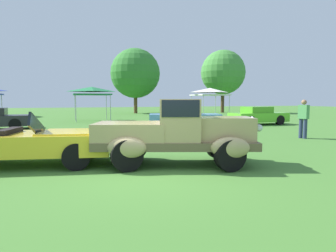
% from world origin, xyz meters
% --- Properties ---
extents(ground_plane, '(120.00, 120.00, 0.00)m').
position_xyz_m(ground_plane, '(0.00, 0.00, 0.00)').
color(ground_plane, '#42752D').
extents(feature_pickup_truck, '(4.31, 2.78, 1.70)m').
position_xyz_m(feature_pickup_truck, '(0.79, 0.54, 0.86)').
color(feature_pickup_truck, brown).
rests_on(feature_pickup_truck, ground_plane).
extents(neighbor_convertible, '(4.68, 2.53, 1.40)m').
position_xyz_m(neighbor_convertible, '(-2.75, 1.74, 0.58)').
color(neighbor_convertible, yellow).
rests_on(neighbor_convertible, ground_plane).
extents(show_car_skyblue, '(4.69, 2.87, 1.22)m').
position_xyz_m(show_car_skyblue, '(5.00, 10.35, 0.60)').
color(show_car_skyblue, '#669EDB').
rests_on(show_car_skyblue, ground_plane).
extents(show_car_lime, '(3.83, 1.73, 1.22)m').
position_xyz_m(show_car_lime, '(10.39, 10.21, 0.60)').
color(show_car_lime, '#60C62D').
rests_on(show_car_lime, ground_plane).
extents(spectator_near_truck, '(0.34, 0.45, 1.69)m').
position_xyz_m(spectator_near_truck, '(7.85, 3.57, 0.91)').
color(spectator_near_truck, '#283351').
rests_on(spectator_near_truck, ground_plane).
extents(canopy_tent_center_field, '(2.83, 2.83, 2.71)m').
position_xyz_m(canopy_tent_center_field, '(-0.04, 17.41, 2.42)').
color(canopy_tent_center_field, '#B7B7BC').
rests_on(canopy_tent_center_field, ground_plane).
extents(canopy_tent_right_field, '(2.71, 2.71, 2.71)m').
position_xyz_m(canopy_tent_right_field, '(9.89, 16.41, 2.42)').
color(canopy_tent_right_field, '#B7B7BC').
rests_on(canopy_tent_right_field, ground_plane).
extents(treeline_mid_left, '(6.10, 6.10, 7.99)m').
position_xyz_m(treeline_mid_left, '(6.12, 29.16, 4.93)').
color(treeline_mid_left, brown).
rests_on(treeline_mid_left, ground_plane).
extents(treeline_center, '(5.74, 5.74, 8.11)m').
position_xyz_m(treeline_center, '(17.34, 27.30, 5.22)').
color(treeline_center, '#47331E').
rests_on(treeline_center, ground_plane).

